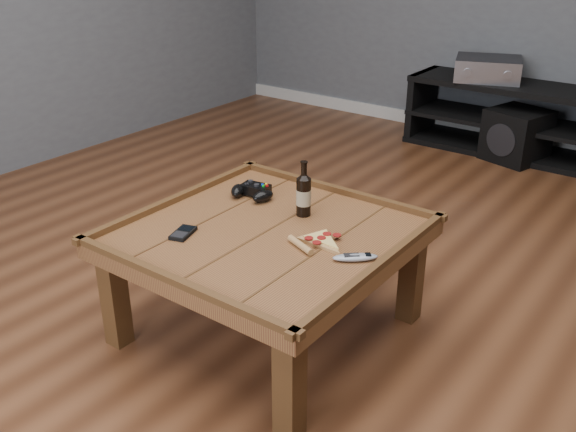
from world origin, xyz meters
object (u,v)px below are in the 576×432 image
Objects in this scene: subwoofer at (516,135)px; game_controller at (252,191)px; beer_bottle at (304,194)px; media_console at (508,119)px; smartphone at (183,233)px; remote_control at (355,257)px; pizza_slice at (318,241)px; coffee_table at (267,245)px; av_receiver at (488,69)px.

game_controller is at bearing -82.55° from subwoofer.
beer_bottle reaches higher than game_controller.
media_console is 2.98m from smartphone.
remote_control is (0.62, 0.22, 0.00)m from smartphone.
beer_bottle is 1.08× the size of game_controller.
pizza_slice is 1.86× the size of remote_control.
beer_bottle is 0.29m from game_controller.
coffee_table is 2.35× the size of subwoofer.
coffee_table is 0.32m from smartphone.
pizza_slice reaches higher than subwoofer.
coffee_table is 1.92× the size of av_receiver.
media_console reaches higher than smartphone.
remote_control reaches higher than smartphone.
remote_control is (0.39, 0.00, 0.07)m from coffee_table.
game_controller is (-0.25, -2.53, 0.23)m from media_console.
beer_bottle is 0.43× the size of av_receiver.
av_receiver is (-0.22, 2.54, 0.03)m from beer_bottle.
coffee_table is 4.51× the size of beer_bottle.
media_console reaches higher than coffee_table.
av_receiver is (-0.41, 2.71, 0.12)m from pizza_slice.
av_receiver is (0.06, 2.53, 0.10)m from game_controller.
game_controller is at bearing -149.70° from remote_control.
remote_control is at bearing 11.58° from pizza_slice.
remote_control is at bearing -28.79° from beer_bottle.
beer_bottle is at bearing -159.95° from remote_control.
coffee_table reaches higher than subwoofer.
game_controller reaches higher than media_console.
game_controller reaches higher than coffee_table.
coffee_table is at bearing -130.59° from remote_control.
smartphone is 2.88m from subwoofer.
media_console is at bearing 116.11° from pizza_slice.
subwoofer is at bearing 73.27° from game_controller.
beer_bottle is 0.27m from pizza_slice.
coffee_table reaches higher than smartphone.
smartphone is at bearing -110.74° from av_receiver.
media_console reaches higher than subwoofer.
pizza_slice is at bearing -71.72° from subwoofer.
beer_bottle reaches higher than subwoofer.
game_controller is (-0.28, 0.02, -0.06)m from beer_bottle.
media_console is 9.13× the size of remote_control.
beer_bottle reaches higher than media_console.
pizza_slice reaches higher than smartphone.
pizza_slice is 0.65× the size of subwoofer.
game_controller is 0.68m from remote_control.
media_console is at bearing 146.93° from remote_control.
coffee_table is at bearing -97.53° from beer_bottle.
subwoofer is at bearing 144.98° from remote_control.
smartphone is at bearing -80.90° from subwoofer.
game_controller is at bearing -179.98° from pizza_slice.
media_console reaches higher than pizza_slice.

